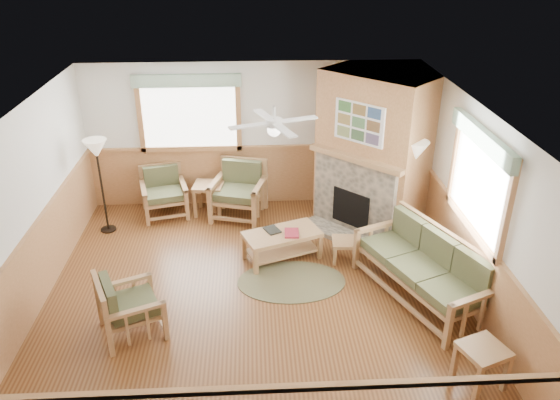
{
  "coord_description": "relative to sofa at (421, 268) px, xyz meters",
  "views": [
    {
      "loc": [
        0.01,
        -6.51,
        4.73
      ],
      "look_at": [
        0.4,
        0.7,
        1.15
      ],
      "focal_mm": 35.0,
      "sensor_mm": 36.0,
      "label": 1
    }
  ],
  "objects": [
    {
      "name": "coffee_table",
      "position": [
        -1.89,
        1.12,
        -0.25
      ],
      "size": [
        1.32,
        0.98,
        0.47
      ],
      "primitive_type": null,
      "rotation": [
        0.0,
        0.0,
        0.37
      ],
      "color": "#A2774B",
      "rests_on": "floor"
    },
    {
      "name": "wainscot",
      "position": [
        -2.34,
        0.21,
        0.06
      ],
      "size": [
        6.0,
        6.0,
        1.1
      ],
      "primitive_type": null,
      "color": "#A87345",
      "rests_on": "floor"
    },
    {
      "name": "braided_rug",
      "position": [
        -1.79,
        0.46,
        -0.48
      ],
      "size": [
        1.65,
        1.65,
        0.01
      ],
      "primitive_type": "cylinder",
      "rotation": [
        0.0,
        0.0,
        0.02
      ],
      "color": "brown",
      "rests_on": "floor"
    },
    {
      "name": "wall_left",
      "position": [
        -5.34,
        0.21,
        0.86
      ],
      "size": [
        0.02,
        6.0,
        2.7
      ],
      "primitive_type": "cube",
      "color": "white",
      "rests_on": "floor"
    },
    {
      "name": "book_dark",
      "position": [
        -2.04,
        1.19,
        0.01
      ],
      "size": [
        0.3,
        0.33,
        0.03
      ],
      "primitive_type": "cube",
      "rotation": [
        0.0,
        0.0,
        0.44
      ],
      "color": "black",
      "rests_on": "coffee_table"
    },
    {
      "name": "sofa",
      "position": [
        0.0,
        0.0,
        0.0
      ],
      "size": [
        2.29,
        1.63,
        0.97
      ],
      "primitive_type": null,
      "rotation": [
        0.0,
        0.0,
        -1.16
      ],
      "color": "#A2774B",
      "rests_on": "floor"
    },
    {
      "name": "armchair_back_right",
      "position": [
        -2.6,
        2.62,
        0.01
      ],
      "size": [
        1.1,
        1.1,
        1.0
      ],
      "primitive_type": null,
      "rotation": [
        0.0,
        0.0,
        -0.28
      ],
      "color": "#A2774B",
      "rests_on": "floor"
    },
    {
      "name": "fireplace",
      "position": [
        -0.29,
        2.26,
        0.86
      ],
      "size": [
        3.11,
        3.11,
        2.7
      ],
      "primitive_type": null,
      "rotation": [
        0.0,
        0.0,
        -0.79
      ],
      "color": "#A87345",
      "rests_on": "floor"
    },
    {
      "name": "window_back",
      "position": [
        -3.44,
        3.17,
        2.04
      ],
      "size": [
        1.9,
        0.16,
        1.5
      ],
      "primitive_type": null,
      "color": "white",
      "rests_on": "wall_back"
    },
    {
      "name": "wall_back",
      "position": [
        -2.34,
        3.21,
        0.86
      ],
      "size": [
        6.0,
        0.02,
        2.7
      ],
      "primitive_type": "cube",
      "color": "white",
      "rests_on": "floor"
    },
    {
      "name": "window_right",
      "position": [
        0.62,
        0.01,
        2.04
      ],
      "size": [
        0.16,
        1.9,
        1.5
      ],
      "primitive_type": null,
      "color": "white",
      "rests_on": "wall_right"
    },
    {
      "name": "ceiling",
      "position": [
        -2.34,
        0.21,
        2.21
      ],
      "size": [
        6.0,
        6.0,
        0.01
      ],
      "primitive_type": "cube",
      "color": "white",
      "rests_on": "floor"
    },
    {
      "name": "floor_lamp_right",
      "position": [
        0.21,
        1.53,
        0.42
      ],
      "size": [
        0.46,
        0.46,
        1.81
      ],
      "primitive_type": null,
      "rotation": [
        0.0,
        0.0,
        -0.11
      ],
      "color": "black",
      "rests_on": "floor"
    },
    {
      "name": "footstool",
      "position": [
        -0.9,
        1.03,
        -0.31
      ],
      "size": [
        0.44,
        0.44,
        0.36
      ],
      "primitive_type": null,
      "rotation": [
        0.0,
        0.0,
        -0.09
      ],
      "color": "#A2774B",
      "rests_on": "floor"
    },
    {
      "name": "wall_right",
      "position": [
        0.66,
        0.21,
        0.86
      ],
      "size": [
        0.02,
        6.0,
        2.7
      ],
      "primitive_type": "cube",
      "color": "white",
      "rests_on": "floor"
    },
    {
      "name": "armchair_left",
      "position": [
        -3.94,
        -0.54,
        -0.06
      ],
      "size": [
        0.99,
        0.99,
        0.84
      ],
      "primitive_type": null,
      "rotation": [
        0.0,
        0.0,
        1.98
      ],
      "color": "#A2774B",
      "rests_on": "floor"
    },
    {
      "name": "ceiling_fan",
      "position": [
        -2.04,
        0.51,
        2.17
      ],
      "size": [
        1.59,
        1.59,
        0.36
      ],
      "primitive_type": null,
      "rotation": [
        0.0,
        0.0,
        0.35
      ],
      "color": "white",
      "rests_on": "ceiling"
    },
    {
      "name": "floor",
      "position": [
        -2.34,
        0.21,
        -0.49
      ],
      "size": [
        6.0,
        6.0,
        0.01
      ],
      "primitive_type": "cube",
      "color": "brown",
      "rests_on": "ground"
    },
    {
      "name": "end_table_sofa",
      "position": [
        0.21,
        -1.71,
        -0.22
      ],
      "size": [
        0.62,
        0.61,
        0.54
      ],
      "primitive_type": null,
      "rotation": [
        0.0,
        0.0,
        0.37
      ],
      "color": "#A2774B",
      "rests_on": "floor"
    },
    {
      "name": "end_table_chairs",
      "position": [
        -3.14,
        2.76,
        -0.19
      ],
      "size": [
        0.59,
        0.57,
        0.59
      ],
      "primitive_type": null,
      "rotation": [
        0.0,
        0.0,
        -0.13
      ],
      "color": "#A2774B",
      "rests_on": "floor"
    },
    {
      "name": "armchair_back_left",
      "position": [
        -3.96,
        2.76,
        -0.05
      ],
      "size": [
        0.94,
        0.94,
        0.87
      ],
      "primitive_type": null,
      "rotation": [
        0.0,
        0.0,
        0.25
      ],
      "color": "#A2774B",
      "rests_on": "floor"
    },
    {
      "name": "book_red",
      "position": [
        -1.74,
        1.07,
        0.02
      ],
      "size": [
        0.24,
        0.31,
        0.03
      ],
      "primitive_type": "cube",
      "rotation": [
        0.0,
        0.0,
        -0.05
      ],
      "color": "maroon",
      "rests_on": "coffee_table"
    },
    {
      "name": "floor_lamp_left",
      "position": [
        -4.89,
        2.21,
        0.36
      ],
      "size": [
        0.4,
        0.4,
        1.69
      ],
      "primitive_type": null,
      "rotation": [
        0.0,
        0.0,
        0.03
      ],
      "color": "black",
      "rests_on": "floor"
    },
    {
      "name": "wall_front",
      "position": [
        -2.34,
        -2.79,
        0.86
      ],
      "size": [
        6.0,
        0.02,
        2.7
      ],
      "primitive_type": "cube",
      "color": "white",
      "rests_on": "floor"
    }
  ]
}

